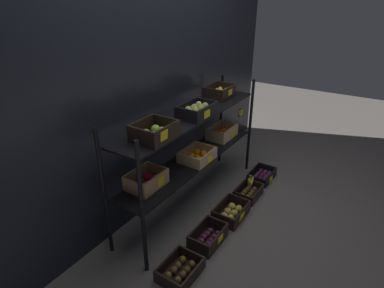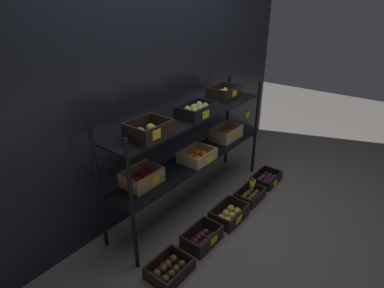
% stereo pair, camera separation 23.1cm
% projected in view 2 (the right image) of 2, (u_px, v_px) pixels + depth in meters
% --- Properties ---
extents(ground_plane, '(10.00, 10.00, 0.00)m').
position_uv_depth(ground_plane, '(192.00, 202.00, 3.23)').
color(ground_plane, '#605B56').
extents(storefront_wall, '(4.26, 0.12, 2.13)m').
position_uv_depth(storefront_wall, '(160.00, 95.00, 2.98)').
color(storefront_wall, black).
rests_on(storefront_wall, ground_plane).
extents(display_rack, '(1.99, 0.41, 1.10)m').
position_uv_depth(display_rack, '(193.00, 136.00, 2.92)').
color(display_rack, black).
rests_on(display_rack, ground_plane).
extents(crate_ground_kiwi, '(0.33, 0.25, 0.11)m').
position_uv_depth(crate_ground_kiwi, '(170.00, 269.00, 2.38)').
color(crate_ground_kiwi, black).
rests_on(crate_ground_kiwi, ground_plane).
extents(crate_ground_plum, '(0.34, 0.22, 0.13)m').
position_uv_depth(crate_ground_plum, '(202.00, 238.00, 2.67)').
color(crate_ground_plum, black).
rests_on(crate_ground_plum, ground_plane).
extents(crate_ground_apple_gold, '(0.36, 0.25, 0.13)m').
position_uv_depth(crate_ground_apple_gold, '(229.00, 214.00, 2.96)').
color(crate_ground_apple_gold, black).
rests_on(crate_ground_apple_gold, ground_plane).
extents(crate_ground_right_kiwi, '(0.32, 0.22, 0.11)m').
position_uv_depth(crate_ground_right_kiwi, '(250.00, 196.00, 3.25)').
color(crate_ground_right_kiwi, black).
rests_on(crate_ground_right_kiwi, ground_plane).
extents(crate_ground_rightmost_plum, '(0.35, 0.24, 0.10)m').
position_uv_depth(crate_ground_rightmost_plum, '(266.00, 179.00, 3.55)').
color(crate_ground_rightmost_plum, black).
rests_on(crate_ground_rightmost_plum, ground_plane).
extents(banana_bunch_loose, '(0.13, 0.05, 0.14)m').
position_uv_depth(banana_bunch_loose, '(252.00, 185.00, 3.21)').
color(banana_bunch_loose, brown).
rests_on(banana_bunch_loose, crate_ground_right_kiwi).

